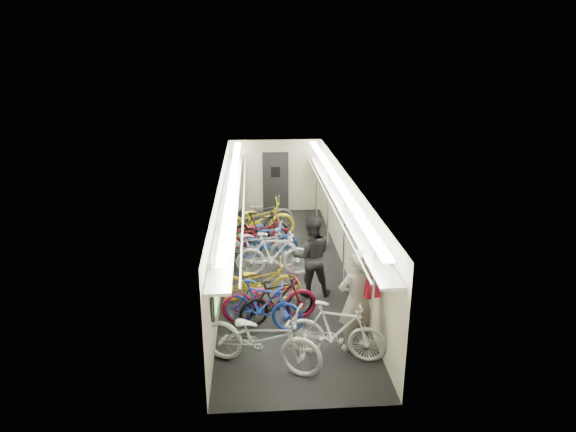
{
  "coord_description": "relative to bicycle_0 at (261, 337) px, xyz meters",
  "views": [
    {
      "loc": [
        -0.72,
        -11.48,
        5.32
      ],
      "look_at": [
        0.14,
        0.94,
        1.15
      ],
      "focal_mm": 32.0,
      "sensor_mm": 36.0,
      "label": 1
    }
  ],
  "objects": [
    {
      "name": "passenger_near",
      "position": [
        1.71,
        0.44,
        0.4
      ],
      "size": [
        0.82,
        0.65,
        1.97
      ],
      "primitive_type": "imported",
      "rotation": [
        0.0,
        0.0,
        3.42
      ],
      "color": "gray",
      "rests_on": "ground"
    },
    {
      "name": "bicycle_8",
      "position": [
        0.07,
        5.48,
        -0.12
      ],
      "size": [
        1.77,
        0.65,
        0.92
      ],
      "primitive_type": "imported",
      "rotation": [
        0.0,
        0.0,
        1.59
      ],
      "color": "maroon",
      "rests_on": "ground"
    },
    {
      "name": "passenger_mid",
      "position": [
        1.15,
        2.67,
        0.34
      ],
      "size": [
        0.91,
        0.72,
        1.83
      ],
      "primitive_type": "imported",
      "rotation": [
        0.0,
        0.0,
        3.17
      ],
      "color": "black",
      "rests_on": "ground"
    },
    {
      "name": "bicycle_3",
      "position": [
        0.35,
        1.5,
        -0.1
      ],
      "size": [
        1.67,
        0.96,
        0.97
      ],
      "primitive_type": "imported",
      "rotation": [
        0.0,
        0.0,
        1.91
      ],
      "color": "black",
      "rests_on": "ground"
    },
    {
      "name": "bicycle_9",
      "position": [
        0.09,
        5.85,
        -0.11
      ],
      "size": [
        1.6,
        0.64,
        0.93
      ],
      "primitive_type": "imported",
      "rotation": [
        0.0,
        0.0,
        1.7
      ],
      "color": "black",
      "rests_on": "ground"
    },
    {
      "name": "train_car_shell",
      "position": [
        0.29,
        4.56,
        1.08
      ],
      "size": [
        10.0,
        10.0,
        10.0
      ],
      "color": "black",
      "rests_on": "ground"
    },
    {
      "name": "bicycle_10",
      "position": [
        0.01,
        6.28,
        -0.01
      ],
      "size": [
        2.19,
        0.87,
        1.13
      ],
      "primitive_type": "imported",
      "rotation": [
        0.0,
        0.0,
        1.62
      ],
      "color": "yellow",
      "rests_on": "ground"
    },
    {
      "name": "bicycle_1",
      "position": [
        0.03,
        1.29,
        -0.07
      ],
      "size": [
        1.74,
        1.07,
        1.01
      ],
      "primitive_type": "imported",
      "rotation": [
        0.0,
        0.0,
        1.19
      ],
      "color": "#1A34A0",
      "rests_on": "ground"
    },
    {
      "name": "bicycle_7",
      "position": [
        0.28,
        4.82,
        -0.11
      ],
      "size": [
        1.61,
        0.72,
        0.93
      ],
      "primitive_type": "imported",
      "rotation": [
        0.0,
        0.0,
        1.75
      ],
      "color": "#1C3FAA",
      "rests_on": "ground"
    },
    {
      "name": "bicycle_6",
      "position": [
        -0.04,
        4.32,
        -0.01
      ],
      "size": [
        2.27,
        1.25,
        1.13
      ],
      "primitive_type": "imported",
      "rotation": [
        0.0,
        0.0,
        1.32
      ],
      "color": "#ACACB1",
      "rests_on": "ground"
    },
    {
      "name": "bicycle_4",
      "position": [
        0.0,
        2.44,
        -0.11
      ],
      "size": [
        1.78,
        0.63,
        0.93
      ],
      "primitive_type": "imported",
      "rotation": [
        0.0,
        0.0,
        1.56
      ],
      "color": "gold",
      "rests_on": "ground"
    },
    {
      "name": "bicycle_2",
      "position": [
        0.19,
        1.59,
        -0.07
      ],
      "size": [
        1.97,
        0.83,
        1.01
      ],
      "primitive_type": "imported",
      "rotation": [
        0.0,
        0.0,
        1.66
      ],
      "color": "maroon",
      "rests_on": "ground"
    },
    {
      "name": "bicycle_5",
      "position": [
        0.38,
        3.71,
        -0.03
      ],
      "size": [
        1.85,
        0.56,
        1.1
      ],
      "primitive_type": "imported",
      "rotation": [
        0.0,
        0.0,
        1.55
      ],
      "color": "silver",
      "rests_on": "ground"
    },
    {
      "name": "backpack",
      "position": [
        1.97,
        0.37,
        0.7
      ],
      "size": [
        0.28,
        0.19,
        0.38
      ],
      "primitive_type": "cube",
      "rotation": [
        0.0,
        0.0,
        0.22
      ],
      "color": "#B51229",
      "rests_on": "passenger_near"
    },
    {
      "name": "bicycle_11",
      "position": [
        1.32,
        0.19,
        -0.04
      ],
      "size": [
        1.86,
        1.06,
        1.08
      ],
      "primitive_type": "imported",
      "rotation": [
        0.0,
        0.0,
        1.24
      ],
      "color": "silver",
      "rests_on": "ground"
    },
    {
      "name": "bicycle_0",
      "position": [
        0.0,
        0.0,
        0.0
      ],
      "size": [
        2.33,
        1.6,
        1.16
      ],
      "primitive_type": "imported",
      "rotation": [
        0.0,
        0.0,
        1.15
      ],
      "color": "#BABBBF",
      "rests_on": "ground"
    },
    {
      "name": "bicycle_12",
      "position": [
        0.19,
        7.18,
        -0.1
      ],
      "size": [
        1.85,
        0.75,
        0.95
      ],
      "primitive_type": "imported",
      "rotation": [
        0.0,
        0.0,
        1.5
      ],
      "color": "#5B5A5F",
      "rests_on": "ground"
    }
  ]
}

